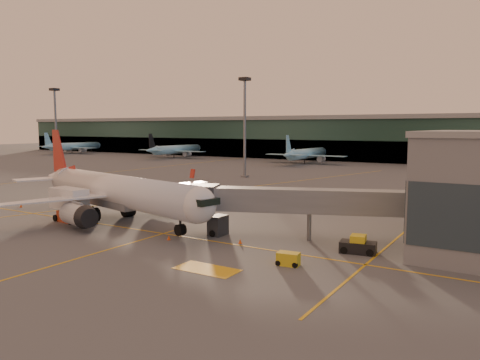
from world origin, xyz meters
The scene contains 14 objects.
ground centered at (0.00, 0.00, 0.00)m, with size 600.00×600.00×0.00m, color #4C4F54.
taxi_markings centered at (-7.32, 44.49, 0.01)m, with size 100.12×173.00×0.01m.
terminal centered at (0.00, 141.79, 8.76)m, with size 400.00×20.00×17.60m.
mast_west_far centered at (-90.00, 62.00, 14.86)m, with size 2.40×2.40×25.60m.
mast_west_near centered at (-20.00, 66.00, 14.86)m, with size 2.40×2.40×25.60m.
distant_aircraft_row centered at (-21.00, 118.00, 0.00)m, with size 290.00×34.00×13.00m.
main_airplane centered at (-6.35, 7.85, 4.08)m, with size 41.14×37.45×12.55m.
jet_bridge centered at (23.01, 11.81, 4.31)m, with size 28.75×13.43×6.11m.
catering_truck centered at (-11.00, 4.00, 2.62)m, with size 6.21×3.33×4.61m.
gpu_cart centered at (23.83, 1.01, 0.61)m, with size 2.26×1.52×1.24m.
pushback_tug centered at (28.08, 8.75, 0.76)m, with size 3.93×2.55×1.88m.
cone_nose centered at (15.61, 5.73, 0.26)m, with size 0.42×0.42×0.53m.
cone_tail centered at (-27.30, 7.37, 0.26)m, with size 0.42×0.42×0.53m.
cone_fwd centered at (7.69, 2.86, 0.26)m, with size 0.42×0.42×0.54m.
Camera 1 is at (42.40, -37.93, 12.97)m, focal length 35.00 mm.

